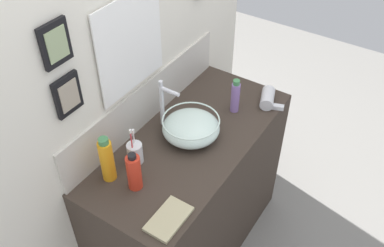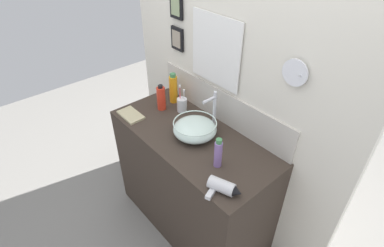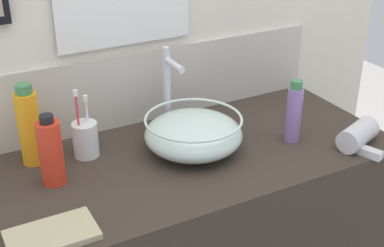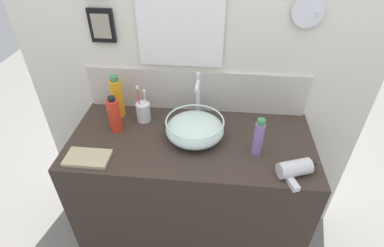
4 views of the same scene
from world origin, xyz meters
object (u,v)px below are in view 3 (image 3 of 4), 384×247
at_px(faucet, 169,84).
at_px(toothbrush_cup, 86,139).
at_px(hair_drier, 361,134).
at_px(glass_bowl_sink, 193,133).
at_px(soap_dispenser, 29,127).
at_px(spray_bottle, 51,152).
at_px(shampoo_bottle, 294,112).
at_px(hand_towel, 52,235).

xyz_separation_m(faucet, toothbrush_cup, (-0.29, -0.04, -0.10)).
bearing_deg(hair_drier, toothbrush_cup, 156.43).
bearing_deg(hair_drier, glass_bowl_sink, 156.31).
bearing_deg(soap_dispenser, spray_bottle, -80.30).
bearing_deg(shampoo_bottle, glass_bowl_sink, 164.32).
distance_m(faucet, hand_towel, 0.62).
relative_size(faucet, hair_drier, 1.38).
distance_m(hair_drier, hand_towel, 0.95).
distance_m(toothbrush_cup, hand_towel, 0.38).
xyz_separation_m(glass_bowl_sink, shampoo_bottle, (0.30, -0.08, 0.04)).
bearing_deg(glass_bowl_sink, soap_dispenser, 159.87).
bearing_deg(soap_dispenser, hair_drier, -22.00).
bearing_deg(hand_towel, soap_dispenser, 82.69).
xyz_separation_m(shampoo_bottle, soap_dispenser, (-0.73, 0.24, 0.02)).
relative_size(faucet, soap_dispenser, 1.13).
distance_m(faucet, spray_bottle, 0.44).
bearing_deg(faucet, hair_drier, -38.24).
relative_size(glass_bowl_sink, spray_bottle, 1.45).
height_order(faucet, shampoo_bottle, faucet).
relative_size(faucet, spray_bottle, 1.36).
height_order(glass_bowl_sink, spray_bottle, spray_bottle).
bearing_deg(hand_towel, shampoo_bottle, 8.72).
bearing_deg(faucet, shampoo_bottle, -39.47).
distance_m(toothbrush_cup, spray_bottle, 0.16).
bearing_deg(shampoo_bottle, spray_bottle, 171.14).
relative_size(glass_bowl_sink, hair_drier, 1.46).
xyz_separation_m(spray_bottle, hand_towel, (-0.07, -0.23, -0.09)).
distance_m(faucet, shampoo_bottle, 0.39).
bearing_deg(soap_dispenser, shampoo_bottle, -18.34).
relative_size(hair_drier, spray_bottle, 0.99).
height_order(hair_drier, soap_dispenser, soap_dispenser).
bearing_deg(hand_towel, toothbrush_cup, 59.72).
xyz_separation_m(faucet, hair_drier, (0.47, -0.37, -0.12)).
height_order(toothbrush_cup, hand_towel, toothbrush_cup).
relative_size(glass_bowl_sink, shampoo_bottle, 1.46).
bearing_deg(hand_towel, hair_drier, -0.03).
relative_size(shampoo_bottle, spray_bottle, 0.99).
relative_size(glass_bowl_sink, faucet, 1.06).
distance_m(glass_bowl_sink, shampoo_bottle, 0.31).
distance_m(faucet, soap_dispenser, 0.44).
bearing_deg(spray_bottle, soap_dispenser, 99.70).
height_order(glass_bowl_sink, faucet, faucet).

